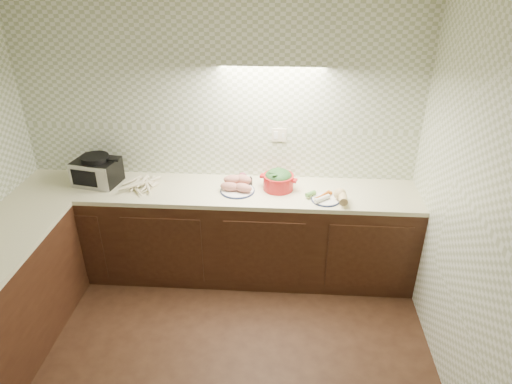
# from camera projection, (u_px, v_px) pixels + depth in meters

# --- Properties ---
(room) EXTENTS (3.60, 3.60, 2.60)m
(room) POSITION_uv_depth(u_px,v_px,m) (170.00, 200.00, 2.42)
(room) COLOR black
(room) RESTS_ON ground
(counter) EXTENTS (3.60, 3.60, 0.90)m
(counter) POSITION_uv_depth(u_px,v_px,m) (118.00, 285.00, 3.61)
(counter) COLOR black
(counter) RESTS_ON ground
(toaster_oven) EXTENTS (0.43, 0.36, 0.27)m
(toaster_oven) POSITION_uv_depth(u_px,v_px,m) (97.00, 171.00, 4.13)
(toaster_oven) COLOR black
(toaster_oven) RESTS_ON counter
(parsnip_pile) EXTENTS (0.27, 0.41, 0.08)m
(parsnip_pile) POSITION_uv_depth(u_px,v_px,m) (143.00, 186.00, 4.07)
(parsnip_pile) COLOR beige
(parsnip_pile) RESTS_ON counter
(sweet_potato_plate) EXTENTS (0.31, 0.31, 0.14)m
(sweet_potato_plate) POSITION_uv_depth(u_px,v_px,m) (237.00, 185.00, 4.03)
(sweet_potato_plate) COLOR #171F44
(sweet_potato_plate) RESTS_ON counter
(onion_bowl) EXTENTS (0.15, 0.15, 0.11)m
(onion_bowl) POSITION_uv_depth(u_px,v_px,m) (244.00, 180.00, 4.15)
(onion_bowl) COLOR black
(onion_bowl) RESTS_ON counter
(dutch_oven) EXTENTS (0.34, 0.34, 0.19)m
(dutch_oven) POSITION_uv_depth(u_px,v_px,m) (278.00, 180.00, 4.04)
(dutch_oven) COLOR #B31618
(dutch_oven) RESTS_ON counter
(veg_plate) EXTENTS (0.37, 0.25, 0.12)m
(veg_plate) POSITION_uv_depth(u_px,v_px,m) (332.00, 196.00, 3.88)
(veg_plate) COLOR #171F44
(veg_plate) RESTS_ON counter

